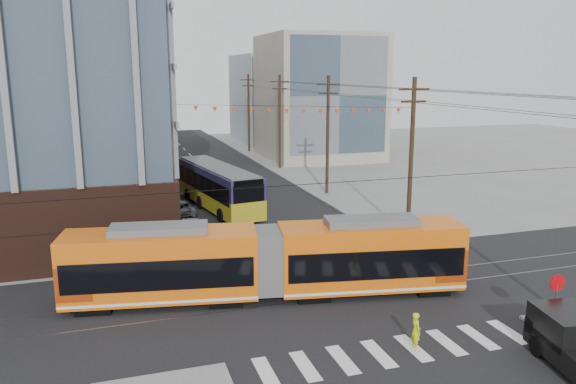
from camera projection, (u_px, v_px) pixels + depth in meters
name	position (u px, v px, depth m)	size (l,w,h in m)	color
ground	(365.00, 321.00, 26.00)	(160.00, 160.00, 0.00)	slate
bg_bldg_nw_near	(50.00, 91.00, 67.38)	(18.00, 16.00, 18.00)	#8C99A5
bg_bldg_ne_near	(319.00, 97.00, 73.79)	(14.00, 14.00, 16.00)	gray
bg_bldg_nw_far	(82.00, 80.00, 86.68)	(16.00, 18.00, 20.00)	gray
bg_bldg_ne_far	(287.00, 98.00, 93.21)	(16.00, 16.00, 14.00)	#8C99A5
utility_pole_far	(249.00, 114.00, 79.50)	(0.30, 0.30, 11.00)	black
streetcar	(268.00, 261.00, 28.36)	(20.06, 2.82, 3.87)	#DC5D0D
city_bus	(218.00, 187.00, 47.08)	(2.87, 13.24, 3.75)	#26234C
parked_car_silver	(200.00, 240.00, 35.72)	(1.70, 4.87, 1.61)	#AFB0B7
parked_car_white	(190.00, 227.00, 39.16)	(1.88, 4.63, 1.34)	#B3A3A6
parked_car_grey	(180.00, 207.00, 45.24)	(1.99, 4.32, 1.20)	slate
pedestrian	(416.00, 331.00, 23.22)	(0.59, 0.39, 1.61)	#CEDB15
stop_sign	(555.00, 307.00, 24.40)	(0.80, 0.80, 2.63)	#A9050A
jersey_barrier	(396.00, 228.00, 39.83)	(0.97, 4.30, 0.86)	slate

